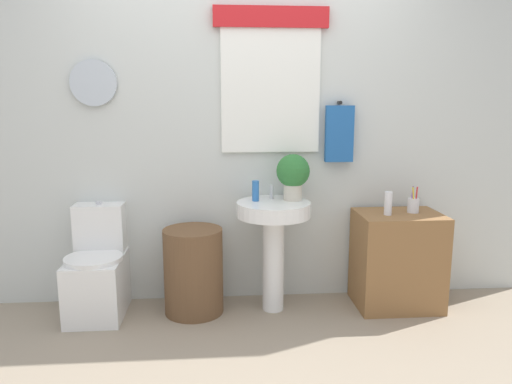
{
  "coord_description": "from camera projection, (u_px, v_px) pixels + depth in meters",
  "views": [
    {
      "loc": [
        -0.17,
        -2.37,
        1.46
      ],
      "look_at": [
        0.08,
        0.8,
        0.86
      ],
      "focal_mm": 34.06,
      "sensor_mm": 36.0,
      "label": 1
    }
  ],
  "objects": [
    {
      "name": "toothbrush_cup",
      "position": [
        413.0,
        205.0,
        3.41
      ],
      "size": [
        0.08,
        0.08,
        0.19
      ],
      "color": "silver",
      "rests_on": "wooden_cabinet"
    },
    {
      "name": "wooden_cabinet",
      "position": [
        397.0,
        260.0,
        3.46
      ],
      "size": [
        0.58,
        0.44,
        0.68
      ],
      "primitive_type": "cube",
      "color": "olive",
      "rests_on": "ground_plane"
    },
    {
      "name": "back_wall",
      "position": [
        242.0,
        122.0,
        3.49
      ],
      "size": [
        4.4,
        0.18,
        2.6
      ],
      "color": "silver",
      "rests_on": "ground_plane"
    },
    {
      "name": "laundry_hamper",
      "position": [
        193.0,
        271.0,
        3.36
      ],
      "size": [
        0.41,
        0.41,
        0.6
      ],
      "primitive_type": "cylinder",
      "color": "brown",
      "rests_on": "ground_plane"
    },
    {
      "name": "soap_bottle",
      "position": [
        256.0,
        191.0,
        3.34
      ],
      "size": [
        0.05,
        0.05,
        0.14
      ],
      "primitive_type": "cylinder",
      "color": "#2D6BB7",
      "rests_on": "pedestal_sink"
    },
    {
      "name": "pedestal_sink",
      "position": [
        273.0,
        230.0,
        3.35
      ],
      "size": [
        0.51,
        0.51,
        0.78
      ],
      "color": "white",
      "rests_on": "ground_plane"
    },
    {
      "name": "ground_plane",
      "position": [
        253.0,
        376.0,
        2.61
      ],
      "size": [
        8.0,
        8.0,
        0.0
      ],
      "primitive_type": "plane",
      "color": "gray"
    },
    {
      "name": "lotion_bottle",
      "position": [
        388.0,
        203.0,
        3.33
      ],
      "size": [
        0.05,
        0.05,
        0.16
      ],
      "primitive_type": "cylinder",
      "color": "white",
      "rests_on": "wooden_cabinet"
    },
    {
      "name": "toilet",
      "position": [
        98.0,
        273.0,
        3.34
      ],
      "size": [
        0.38,
        0.51,
        0.77
      ],
      "color": "white",
      "rests_on": "ground_plane"
    },
    {
      "name": "faucet",
      "position": [
        272.0,
        192.0,
        3.42
      ],
      "size": [
        0.03,
        0.03,
        0.1
      ],
      "primitive_type": "cylinder",
      "color": "silver",
      "rests_on": "pedestal_sink"
    },
    {
      "name": "potted_plant",
      "position": [
        293.0,
        174.0,
        3.35
      ],
      "size": [
        0.23,
        0.23,
        0.32
      ],
      "color": "beige",
      "rests_on": "pedestal_sink"
    }
  ]
}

